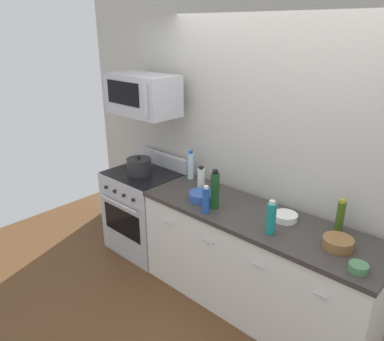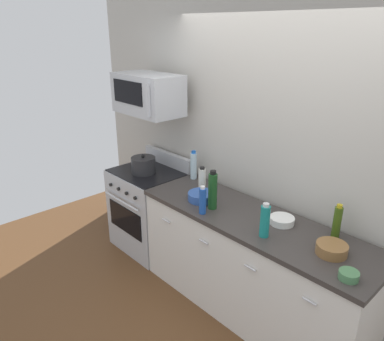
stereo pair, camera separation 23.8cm
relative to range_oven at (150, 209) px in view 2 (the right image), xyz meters
The scene contains 16 objects.
ground_plane 1.51m from the range_oven, ahead, with size 6.25×6.25×0.00m, color brown.
back_wall 1.73m from the range_oven, 15.83° to the left, with size 5.21×0.10×2.70m, color #B7B2A8.
counter_unit 1.43m from the range_oven, ahead, with size 2.12×0.66×0.92m.
range_oven is the anchor object (origin of this frame).
microwave 1.28m from the range_oven, 89.71° to the left, with size 0.74×0.44×0.40m.
bottle_soda_blue 1.25m from the range_oven, 12.50° to the right, with size 0.06×0.06×0.25m.
bottle_sparkling_teal 1.77m from the range_oven, ahead, with size 0.07×0.07×0.27m.
bottle_vinegar_white 0.94m from the range_oven, ahead, with size 0.07×0.07×0.23m.
bottle_olive_oil 2.13m from the range_oven, ahead, with size 0.06×0.06×0.27m.
bottle_water_clear 0.80m from the range_oven, 25.51° to the left, with size 0.07×0.07×0.30m.
bottle_wine_green 1.25m from the range_oven, ahead, with size 0.08×0.08×0.35m.
bowl_green_glaze 2.39m from the range_oven, ahead, with size 0.12×0.12×0.05m.
bowl_white_ceramic 1.72m from the range_oven, ahead, with size 0.20×0.20×0.05m.
bowl_blue_mixing 1.03m from the range_oven, ahead, with size 0.24×0.24×0.07m.
bowl_wooden_salad 2.18m from the range_oven, ahead, with size 0.21×0.21×0.08m.
stockpot 0.54m from the range_oven, 90.00° to the right, with size 0.26×0.26×0.20m.
Camera 2 is at (1.62, -2.20, 2.38)m, focal length 34.65 mm.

